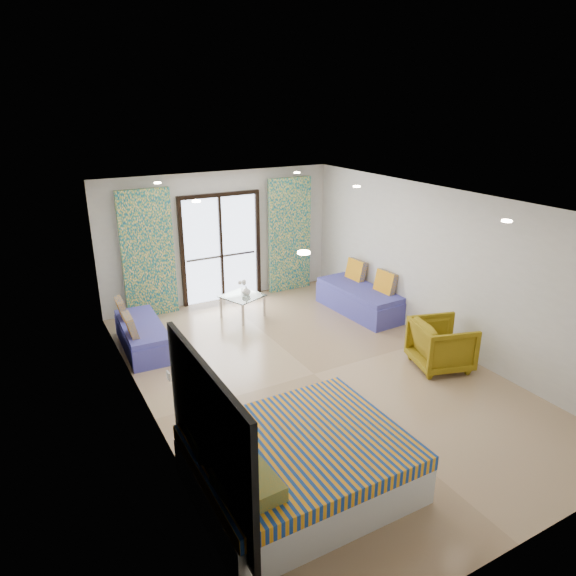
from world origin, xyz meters
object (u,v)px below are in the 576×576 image
bed (297,464)px  coffee_table (242,298)px  armchair (442,342)px  daybed_left (142,335)px  daybed_right (360,298)px

bed → coffee_table: size_ratio=2.51×
bed → armchair: 3.60m
daybed_left → bed: bearing=-79.1°
armchair → daybed_right: bearing=10.9°
daybed_right → armchair: daybed_right is taller
daybed_right → coffee_table: daybed_right is taller
daybed_right → armchair: size_ratio=2.28×
armchair → daybed_left: bearing=69.9°
bed → daybed_right: size_ratio=1.14×
daybed_left → armchair: bearing=-34.0°
armchair → bed: bearing=127.1°
coffee_table → armchair: size_ratio=1.04×
daybed_right → armchair: bearing=-98.5°
coffee_table → daybed_right: bearing=-22.7°
daybed_left → daybed_right: daybed_right is taller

